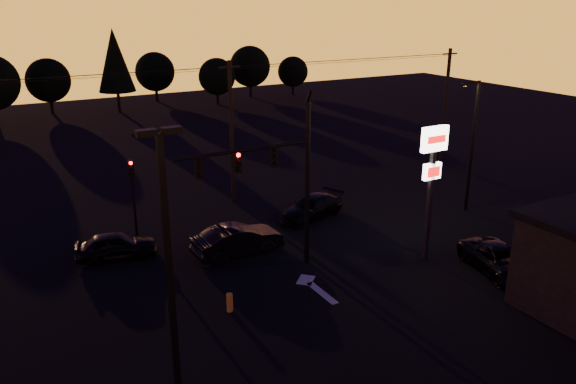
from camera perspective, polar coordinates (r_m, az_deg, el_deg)
name	(u,v)px	position (r m, az deg, el deg)	size (l,w,h in m)	color
ground	(325,306)	(24.58, 3.75, -11.46)	(120.00, 120.00, 0.00)	black
lane_arrow	(314,286)	(26.03, 2.67, -9.57)	(1.20, 3.10, 0.01)	beige
traffic_signal_mast	(278,172)	(25.71, -1.04, 2.01)	(6.79, 0.52, 8.58)	black
secondary_signal	(133,187)	(31.42, -15.52, 0.51)	(0.30, 0.31, 4.35)	black
parking_lot_light	(168,258)	(16.87, -12.06, -6.59)	(1.25, 0.30, 9.14)	black
pylon_sign	(432,165)	(27.83, 14.47, 2.67)	(1.50, 0.28, 6.80)	black
streetlight	(472,141)	(35.47, 18.16, 4.95)	(1.55, 0.35, 8.00)	black
utility_pole_1	(232,132)	(35.40, -5.76, 6.06)	(1.40, 0.26, 9.00)	black
utility_pole_2	(445,107)	(45.51, 15.68, 8.33)	(1.40, 0.26, 9.00)	black
power_wires	(229,68)	(34.74, -5.97, 12.46)	(36.00, 1.22, 0.07)	black
bollard	(230,303)	(24.09, -5.95, -11.11)	(0.27, 0.27, 0.81)	gold
tree_3	(48,80)	(70.64, -23.18, 10.38)	(4.95, 4.95, 6.22)	black
tree_4	(115,60)	(68.60, -17.19, 12.68)	(4.18, 4.18, 9.50)	black
tree_5	(155,72)	(75.12, -13.36, 11.80)	(4.95, 4.95, 6.22)	black
tree_6	(217,77)	(71.48, -7.24, 11.56)	(4.54, 4.54, 5.71)	black
tree_7	(250,66)	(76.54, -3.88, 12.61)	(5.36, 5.36, 6.74)	black
tree_8	(293,72)	(78.53, 0.50, 12.12)	(4.12, 4.12, 5.19)	black
car_left	(116,246)	(29.69, -17.04, -5.24)	(1.61, 4.00, 1.36)	black
car_mid	(238,240)	(28.96, -5.11, -4.87)	(1.64, 4.69, 1.55)	black
car_right	(312,207)	(33.64, 2.41, -1.56)	(1.83, 4.50, 1.30)	black
suv_parked	(501,260)	(28.80, 20.80, -6.50)	(2.18, 4.72, 1.31)	black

